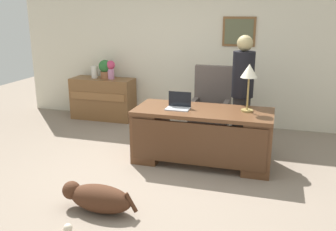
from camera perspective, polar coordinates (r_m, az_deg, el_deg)
The scene contains 14 objects.
ground_plane at distance 4.85m, azimuth -2.76°, elevation -9.36°, with size 12.00×12.00×0.00m, color gray.
back_wall at distance 6.92m, azimuth 4.33°, elevation 10.00°, with size 7.00×0.16×2.70m.
desk at distance 5.13m, azimuth 5.28°, elevation -2.92°, with size 1.88×0.80×0.76m.
credenza at distance 7.34m, azimuth -9.97°, elevation 2.59°, with size 1.21×0.50×0.80m.
armchair at distance 6.04m, azimuth 6.62°, elevation 1.04°, with size 0.60×0.59×1.20m.
person_standing at distance 5.58m, azimuth 11.37°, elevation 3.53°, with size 0.32×0.32×1.73m.
dog_lying at distance 4.09m, azimuth -10.82°, elevation -12.35°, with size 0.88×0.33×0.30m.
laptop at distance 5.08m, azimuth 1.66°, elevation 1.70°, with size 0.32×0.22×0.22m.
desk_lamp at distance 4.96m, azimuth 12.41°, elevation 6.28°, with size 0.22×0.22×0.64m.
vase_with_flowers at distance 7.14m, azimuth -8.84°, elevation 7.17°, with size 0.17×0.17×0.35m.
vase_empty at distance 7.31m, azimuth -11.27°, elevation 6.60°, with size 0.13×0.13×0.23m, color silver.
potted_plant at distance 7.19m, azimuth -9.68°, elevation 7.18°, with size 0.24×0.24×0.36m.
dog_toy_ball at distance 3.86m, azimuth -15.19°, elevation -16.40°, with size 0.09×0.09×0.09m, color beige.
dog_toy_bone at distance 4.59m, azimuth -11.59°, elevation -10.91°, with size 0.18×0.05×0.05m, color beige.
Camera 1 is at (1.47, -4.12, 2.08)m, focal length 39.51 mm.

